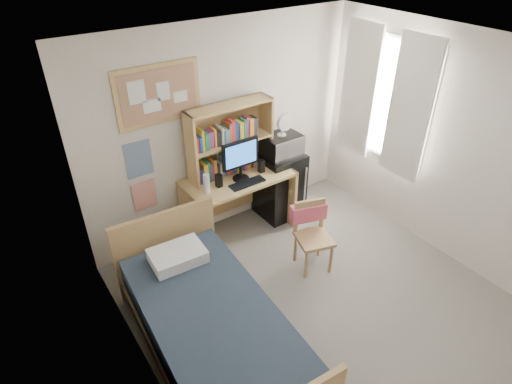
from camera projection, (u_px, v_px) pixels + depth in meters
floor at (334, 317)px, 4.43m from camera, size 3.60×4.20×0.02m
ceiling at (371, 65)px, 3.01m from camera, size 3.60×4.20×0.02m
wall_back at (224, 131)px, 5.17m from camera, size 3.60×0.04×2.60m
wall_left at (156, 304)px, 2.86m from camera, size 0.04×4.20×2.60m
wall_right at (470, 158)px, 4.57m from camera, size 0.04×4.20×2.60m
window_unit at (384, 99)px, 5.22m from camera, size 0.10×1.40×1.70m
curtain_left at (409, 110)px, 4.93m from camera, size 0.04×0.55×1.70m
curtain_right at (359, 90)px, 5.48m from camera, size 0.04×0.55×1.70m
bulletin_board at (159, 94)px, 4.44m from camera, size 0.94×0.03×0.64m
poster_wave at (139, 159)px, 4.66m from camera, size 0.30×0.01×0.42m
poster_japan at (145, 195)px, 4.92m from camera, size 0.28×0.01×0.36m
desk at (239, 205)px, 5.38m from camera, size 1.34×0.67×0.84m
desk_chair at (314, 238)px, 4.83m from camera, size 0.52×0.52×0.83m
mini_fridge at (279, 184)px, 5.73m from camera, size 0.54×0.54×0.91m
bed at (213, 333)px, 3.88m from camera, size 1.21×2.21×0.59m
hutch at (230, 140)px, 5.02m from camera, size 1.06×0.27×0.87m
monitor at (240, 160)px, 4.97m from camera, size 0.47×0.04×0.50m
keyboard at (247, 183)px, 5.01m from camera, size 0.44×0.14×0.02m
speaker_left at (219, 181)px, 4.92m from camera, size 0.07×0.07×0.16m
speaker_right at (261, 166)px, 5.21m from camera, size 0.07×0.07×0.16m
water_bottle at (207, 184)px, 4.79m from camera, size 0.07×0.07×0.24m
hoodie at (308, 212)px, 4.87m from camera, size 0.44×0.24×0.20m
microwave at (281, 145)px, 5.40m from camera, size 0.46×0.35×0.27m
desk_fan at (282, 125)px, 5.25m from camera, size 0.22×0.22×0.28m
pillow at (178, 256)px, 4.23m from camera, size 0.55×0.40×0.13m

